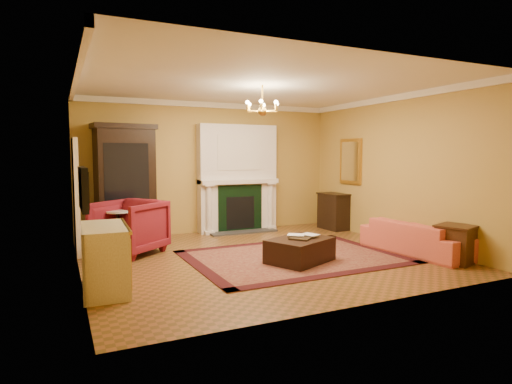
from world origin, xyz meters
TOP-DOWN VIEW (x-y plane):
  - floor at (0.00, 0.00)m, footprint 6.00×5.50m
  - ceiling at (0.00, 0.00)m, footprint 6.00×5.50m
  - wall_back at (0.00, 2.76)m, footprint 6.00×0.02m
  - wall_front at (0.00, -2.76)m, footprint 6.00×0.02m
  - wall_left at (-3.01, 0.00)m, footprint 0.02×5.50m
  - wall_right at (3.01, 0.00)m, footprint 0.02×5.50m
  - fireplace at (0.60, 2.57)m, footprint 1.90×0.70m
  - crown_molding at (0.00, 0.96)m, footprint 6.00×5.50m
  - doorway at (-2.95, 1.70)m, footprint 0.08×1.05m
  - tv_panel at (-2.95, -0.60)m, footprint 0.09×0.95m
  - gilt_mirror at (2.97, 1.40)m, footprint 0.06×0.76m
  - chandelier at (-0.00, 0.00)m, footprint 0.63×0.55m
  - oriental_rug at (0.47, -0.30)m, footprint 3.64×2.75m
  - china_cabinet at (-1.98, 2.49)m, footprint 1.22×0.66m
  - wingback_armchair at (-2.11, 1.17)m, footprint 1.43×1.44m
  - pedestal_table at (-2.27, 1.50)m, footprint 0.43×0.43m
  - commode at (-2.73, -0.86)m, footprint 0.61×1.19m
  - coral_sofa at (2.64, -1.00)m, footprint 0.78×2.10m
  - end_table at (2.72, -1.79)m, footprint 0.66×0.66m
  - console_table at (2.78, 1.78)m, footprint 0.46×0.77m
  - leather_ottoman at (0.38, -0.66)m, footprint 1.27×1.12m
  - ottoman_tray at (0.41, -0.67)m, footprint 0.52×0.51m
  - book_a at (0.31, -0.64)m, footprint 0.15×0.18m
  - book_b at (0.51, -0.65)m, footprint 0.20×0.09m
  - topiary_left at (0.02, 2.53)m, footprint 0.17×0.17m
  - topiary_right at (1.13, 2.53)m, footprint 0.17×0.17m

SIDE VIEW (x-z plane):
  - floor at x=0.00m, z-range -0.02..0.00m
  - oriental_rug at x=0.47m, z-range 0.00..0.01m
  - leather_ottoman at x=0.38m, z-range 0.02..0.41m
  - end_table at x=2.72m, z-range 0.00..0.61m
  - coral_sofa at x=2.64m, z-range 0.00..0.80m
  - ottoman_tray at x=0.41m, z-range 0.41..0.43m
  - console_table at x=2.78m, z-range 0.00..0.84m
  - commode at x=-2.73m, z-range 0.00..0.87m
  - pedestal_table at x=-2.27m, z-range 0.06..0.82m
  - wingback_armchair at x=-2.11m, z-range 0.00..1.08m
  - book_a at x=0.31m, z-range 0.43..0.72m
  - book_b at x=0.51m, z-range 0.43..0.72m
  - doorway at x=-2.95m, z-range 0.00..2.10m
  - china_cabinet at x=-1.98m, z-range 0.00..2.33m
  - fireplace at x=0.60m, z-range -0.06..2.44m
  - tv_panel at x=-2.95m, z-range 1.06..1.64m
  - topiary_right at x=1.13m, z-range 1.25..1.70m
  - topiary_left at x=0.02m, z-range 1.25..1.71m
  - wall_back at x=0.00m, z-range 0.00..3.00m
  - wall_front at x=0.00m, z-range 0.00..3.00m
  - wall_left at x=-3.01m, z-range 0.00..3.00m
  - wall_right at x=3.01m, z-range 0.00..3.00m
  - gilt_mirror at x=2.97m, z-range 1.12..2.17m
  - chandelier at x=0.00m, z-range 2.34..2.87m
  - crown_molding at x=0.00m, z-range 2.88..3.00m
  - ceiling at x=0.00m, z-range 3.00..3.02m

